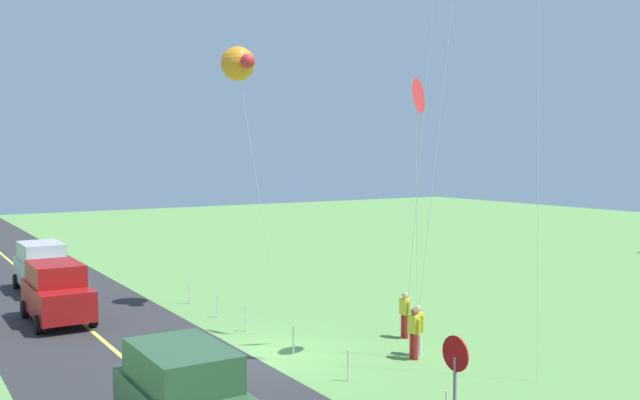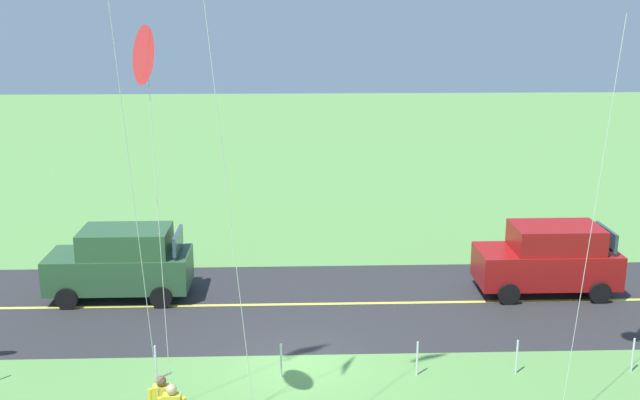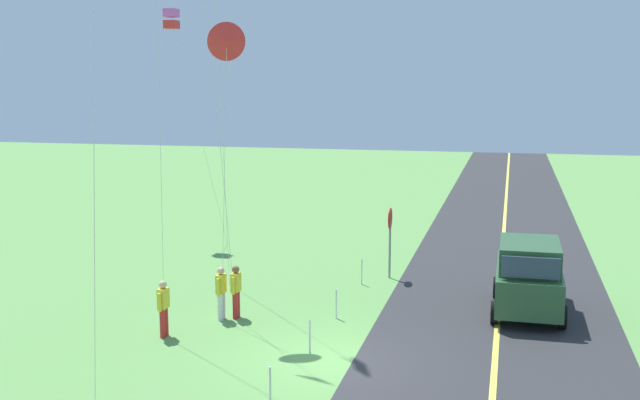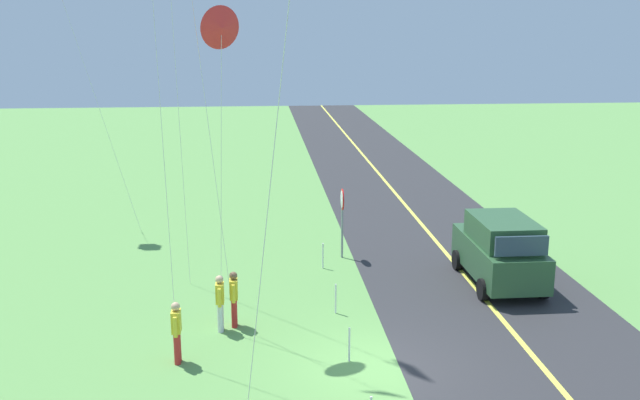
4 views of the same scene
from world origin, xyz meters
TOP-DOWN VIEW (x-y plane):
  - ground_plane at (0.00, 0.00)m, footprint 120.00×120.00m
  - asphalt_road at (0.00, -4.00)m, footprint 120.00×7.00m
  - road_centre_stripe at (0.00, -4.00)m, footprint 120.00×0.16m
  - car_suv_foreground at (5.50, -4.86)m, footprint 4.40×2.12m
  - stop_sign at (8.66, -0.10)m, footprint 0.76×0.08m
  - person_adult_near at (2.58, 3.98)m, footprint 0.58×0.22m
  - person_adult_companion at (2.85, 3.62)m, footprint 0.58×0.22m
  - person_child_watcher at (0.73, 4.96)m, footprint 0.58×0.22m
  - kite_red_low at (2.73, 3.72)m, footprint 0.82×1.10m
  - kite_green_far at (13.87, 10.51)m, footprint 1.22×3.06m
  - fence_post_2 at (-2.98, 0.70)m, footprint 0.05×0.05m
  - fence_post_3 at (0.42, 0.70)m, footprint 0.05×0.05m
  - fence_post_4 at (3.52, 0.70)m, footprint 0.05×0.05m
  - fence_post_5 at (7.53, 0.70)m, footprint 0.05×0.05m

SIDE VIEW (x-z plane):
  - ground_plane at x=0.00m, z-range -0.10..0.00m
  - asphalt_road at x=0.00m, z-range 0.00..0.00m
  - road_centre_stripe at x=0.00m, z-range 0.00..0.01m
  - fence_post_2 at x=-2.98m, z-range 0.00..0.90m
  - fence_post_3 at x=0.42m, z-range 0.00..0.90m
  - fence_post_4 at x=3.52m, z-range 0.00..0.90m
  - fence_post_5 at x=7.53m, z-range 0.00..0.90m
  - person_adult_near at x=2.58m, z-range 0.06..1.66m
  - person_adult_companion at x=2.85m, z-range 0.06..1.66m
  - person_child_watcher at x=0.73m, z-range 0.06..1.66m
  - car_suv_foreground at x=5.50m, z-range 0.03..2.27m
  - stop_sign at x=8.66m, z-range 0.52..3.08m
  - kite_red_low at x=2.73m, z-range 3.76..12.44m
  - kite_green_far at x=13.87m, z-range 4.62..14.78m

